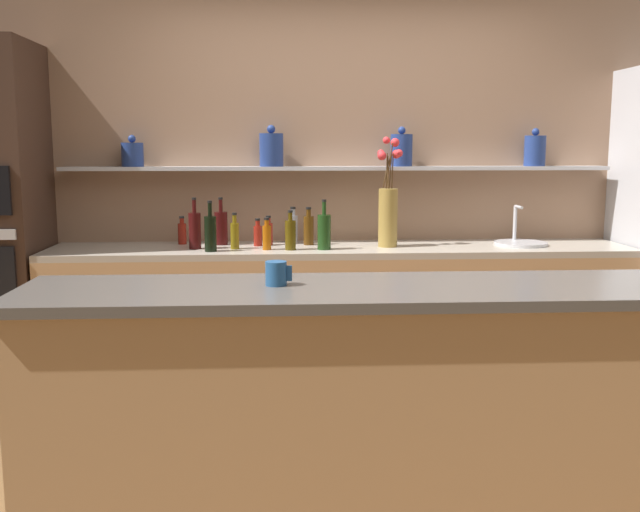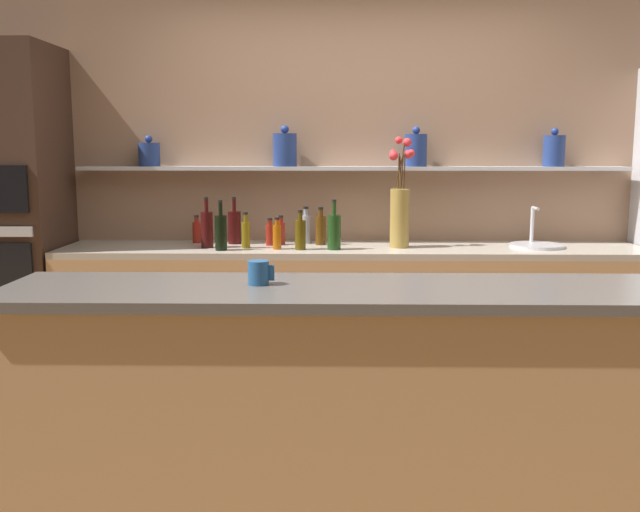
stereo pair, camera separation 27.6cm
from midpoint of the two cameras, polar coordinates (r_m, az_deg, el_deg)
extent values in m
plane|color=brown|center=(3.58, 1.86, -16.80)|extent=(12.00, 12.00, 0.00)
cube|color=#937056|center=(4.84, 0.20, 5.81)|extent=(5.20, 0.10, 2.60)
cube|color=#B7B7BC|center=(4.69, -0.23, 7.03)|extent=(3.57, 0.18, 0.02)
cylinder|color=navy|center=(4.79, -16.40, 7.78)|extent=(0.14, 0.14, 0.15)
sphere|color=navy|center=(4.79, -16.45, 8.98)|extent=(0.05, 0.05, 0.05)
cylinder|color=navy|center=(4.68, -5.62, 8.44)|extent=(0.15, 0.15, 0.21)
sphere|color=navy|center=(4.68, -5.65, 10.07)|extent=(0.05, 0.05, 0.05)
cylinder|color=navy|center=(4.72, 4.86, 8.43)|extent=(0.14, 0.14, 0.21)
sphere|color=navy|center=(4.72, 4.88, 9.99)|extent=(0.05, 0.05, 0.05)
cylinder|color=navy|center=(4.93, 15.27, 8.12)|extent=(0.14, 0.14, 0.20)
sphere|color=navy|center=(4.93, 15.33, 9.56)|extent=(0.05, 0.05, 0.05)
cube|color=tan|center=(4.60, -0.07, -5.18)|extent=(3.67, 0.62, 0.88)
cube|color=#ADA393|center=(4.51, -0.07, 0.50)|extent=(3.67, 0.62, 0.04)
cube|color=tan|center=(2.86, 2.99, -12.90)|extent=(2.79, 0.55, 0.98)
cube|color=#56514C|center=(2.71, 3.07, -2.83)|extent=(2.85, 0.61, 0.04)
cylinder|color=olive|center=(4.49, 3.71, 3.06)|extent=(0.12, 0.12, 0.37)
cylinder|color=#4C3319|center=(4.48, 3.70, 6.70)|extent=(0.01, 0.04, 0.20)
sphere|color=red|center=(4.47, 3.20, 8.01)|extent=(0.06, 0.06, 0.06)
cylinder|color=#4C3319|center=(4.48, 4.06, 6.80)|extent=(0.01, 0.03, 0.22)
sphere|color=red|center=(4.49, 4.58, 8.21)|extent=(0.05, 0.05, 0.05)
cylinder|color=#4C3319|center=(4.48, 3.60, 6.80)|extent=(0.01, 0.02, 0.22)
sphere|color=red|center=(4.49, 3.13, 8.22)|extent=(0.04, 0.04, 0.04)
cylinder|color=#4C3319|center=(4.48, 3.81, 7.22)|extent=(0.03, 0.06, 0.28)
sphere|color=red|center=(4.50, 4.26, 9.05)|extent=(0.05, 0.05, 0.05)
cylinder|color=#4C3319|center=(4.48, 3.72, 7.31)|extent=(0.07, 0.02, 0.29)
sphere|color=red|center=(4.52, 3.57, 9.22)|extent=(0.05, 0.05, 0.05)
cylinder|color=#4C3319|center=(4.48, 3.89, 6.76)|extent=(0.02, 0.03, 0.21)
sphere|color=red|center=(4.50, 4.36, 8.13)|extent=(0.06, 0.06, 0.06)
cylinder|color=#B7B7BC|center=(4.72, 14.16, 0.97)|extent=(0.34, 0.34, 0.02)
cylinder|color=#B7B7BC|center=(4.83, 13.76, 2.58)|extent=(0.02, 0.02, 0.22)
cylinder|color=#B7B7BC|center=(4.76, 14.02, 3.82)|extent=(0.02, 0.12, 0.02)
cylinder|color=#380C0C|center=(4.65, -9.61, 2.19)|extent=(0.08, 0.08, 0.21)
cylinder|color=#380C0C|center=(4.64, -9.66, 3.98)|extent=(0.02, 0.02, 0.08)
cylinder|color=black|center=(4.64, -9.67, 4.56)|extent=(0.03, 0.03, 0.01)
cylinder|color=#47380A|center=(4.36, -4.20, 1.65)|extent=(0.07, 0.07, 0.18)
cylinder|color=#47380A|center=(4.35, -4.21, 3.16)|extent=(0.03, 0.03, 0.05)
cylinder|color=black|center=(4.35, -4.22, 3.58)|extent=(0.03, 0.03, 0.01)
cylinder|color=gray|center=(4.66, -3.87, 2.11)|extent=(0.06, 0.06, 0.18)
cylinder|color=gray|center=(4.64, -3.89, 3.49)|extent=(0.03, 0.03, 0.04)
cylinder|color=black|center=(4.64, -3.89, 3.86)|extent=(0.03, 0.03, 0.01)
cylinder|color=brown|center=(4.45, -8.61, 1.59)|extent=(0.05, 0.05, 0.16)
cylinder|color=brown|center=(4.44, -8.64, 2.94)|extent=(0.03, 0.03, 0.05)
cylinder|color=black|center=(4.43, -8.65, 3.35)|extent=(0.03, 0.03, 0.01)
cylinder|color=#380C0C|center=(4.49, -11.73, 1.97)|extent=(0.08, 0.08, 0.22)
cylinder|color=#380C0C|center=(4.47, -11.79, 3.90)|extent=(0.02, 0.02, 0.08)
cylinder|color=black|center=(4.47, -11.81, 4.50)|extent=(0.03, 0.03, 0.01)
cylinder|color=maroon|center=(4.60, -5.86, 1.75)|extent=(0.05, 0.05, 0.14)
cylinder|color=maroon|center=(4.59, -5.87, 2.83)|extent=(0.03, 0.03, 0.04)
cylinder|color=black|center=(4.59, -5.88, 3.14)|extent=(0.03, 0.03, 0.01)
cylinder|color=#193814|center=(4.37, -1.48, 1.91)|extent=(0.08, 0.08, 0.21)
cylinder|color=#193814|center=(4.35, -1.49, 3.83)|extent=(0.02, 0.02, 0.08)
cylinder|color=black|center=(4.35, -1.49, 4.45)|extent=(0.03, 0.03, 0.01)
cylinder|color=black|center=(4.36, -10.57, 1.74)|extent=(0.07, 0.07, 0.21)
cylinder|color=black|center=(4.34, -10.62, 3.66)|extent=(0.02, 0.02, 0.08)
cylinder|color=black|center=(4.34, -10.64, 4.28)|extent=(0.03, 0.03, 0.01)
cylinder|color=#9E4C0A|center=(4.38, -6.08, 1.46)|extent=(0.05, 0.05, 0.15)
cylinder|color=#9E4C0A|center=(4.37, -6.10, 2.65)|extent=(0.03, 0.03, 0.04)
cylinder|color=black|center=(4.37, -6.11, 2.97)|extent=(0.03, 0.03, 0.01)
cylinder|color=#4C2D0C|center=(4.59, -2.65, 2.04)|extent=(0.07, 0.07, 0.18)
cylinder|color=#4C2D0C|center=(4.58, -2.66, 3.47)|extent=(0.03, 0.03, 0.04)
cylinder|color=black|center=(4.57, -2.66, 3.84)|extent=(0.03, 0.03, 0.01)
cylinder|color=maroon|center=(4.56, -6.73, 1.59)|extent=(0.05, 0.05, 0.13)
cylinder|color=maroon|center=(4.55, -6.75, 2.61)|extent=(0.03, 0.03, 0.04)
cylinder|color=black|center=(4.55, -6.76, 2.92)|extent=(0.03, 0.03, 0.01)
cylinder|color=maroon|center=(4.73, -12.62, 1.73)|extent=(0.05, 0.05, 0.13)
cylinder|color=maroon|center=(4.72, -12.66, 2.75)|extent=(0.03, 0.03, 0.04)
cylinder|color=black|center=(4.72, -12.67, 3.04)|extent=(0.03, 0.03, 0.01)
cylinder|color=#235184|center=(2.72, -6.45, -1.41)|extent=(0.08, 0.08, 0.09)
cube|color=#235184|center=(2.72, -5.38, -1.41)|extent=(0.02, 0.01, 0.06)
camera|label=1|loc=(0.14, -92.20, -0.33)|focal=40.00mm
camera|label=2|loc=(0.14, 87.80, 0.33)|focal=40.00mm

